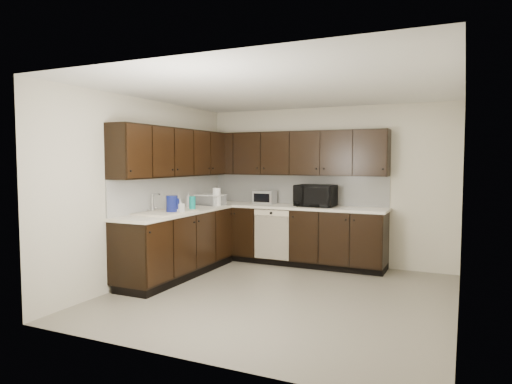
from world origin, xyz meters
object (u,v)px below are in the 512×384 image
sink (165,217)px  blue_pitcher (172,204)px  toaster_oven (265,197)px  storage_bin (211,200)px  microwave (315,196)px

sink → blue_pitcher: 0.20m
toaster_oven → storage_bin: toaster_oven is taller
microwave → blue_pitcher: size_ratio=2.52×
microwave → blue_pitcher: bearing=-130.5°
microwave → storage_bin: 1.68m
sink → microwave: 2.36m
blue_pitcher → toaster_oven: bearing=50.2°
storage_bin → toaster_oven: bearing=37.6°
microwave → toaster_oven: 0.89m
toaster_oven → storage_bin: size_ratio=0.83×
sink → toaster_oven: bearing=68.5°
microwave → blue_pitcher: microwave is taller
storage_bin → sink: bearing=-89.5°
microwave → sink: bearing=-131.7°
microwave → blue_pitcher: 2.27m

